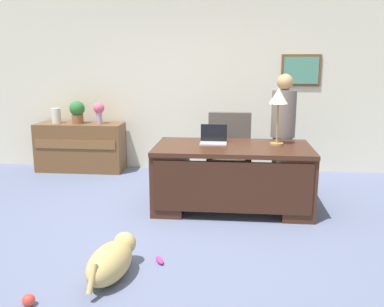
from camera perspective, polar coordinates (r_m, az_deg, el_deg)
The scene contains 14 objects.
ground_plane at distance 4.68m, azimuth -1.26°, elevation -9.79°, with size 12.00×12.00×0.00m, color slate.
back_wall at distance 6.93m, azimuth 1.36°, elevation 8.98°, with size 7.00×0.16×2.70m.
desk at distance 5.12m, azimuth 5.39°, elevation -2.89°, with size 1.84×0.99×0.77m.
credenza at distance 7.13m, azimuth -14.65°, elevation 0.84°, with size 1.39×0.50×0.77m.
armchair at distance 6.00m, azimuth 4.97°, elevation -0.09°, with size 0.60×0.59×1.04m.
person_standing at distance 5.81m, azimuth 12.02°, elevation 2.72°, with size 0.32×0.32×1.59m.
dog_lying at distance 3.67m, azimuth -10.68°, elevation -13.86°, with size 0.40×0.77×0.30m.
laptop at distance 5.19m, azimuth 2.90°, elevation 1.98°, with size 0.32×0.22×0.22m.
desk_lamp at distance 5.12m, azimuth 11.47°, elevation 7.02°, with size 0.22×0.22×0.67m.
vase_with_flowers at distance 6.93m, azimuth -12.32°, elevation 5.62°, with size 0.17×0.17×0.33m.
vase_empty at distance 7.19m, azimuth -17.67°, elevation 4.84°, with size 0.15×0.15×0.24m, color silver.
potted_plant at distance 7.05m, azimuth -15.08°, elevation 5.50°, with size 0.24×0.24×0.36m.
dog_toy_ball at distance 3.51m, azimuth -21.00°, elevation -17.81°, with size 0.09×0.09×0.09m, color #E53F33.
dog_toy_plush at distance 3.92m, azimuth -4.36°, elevation -14.00°, with size 0.15×0.05×0.05m, color #D8338C.
Camera 1 is at (0.53, -4.30, 1.77)m, focal length 39.94 mm.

